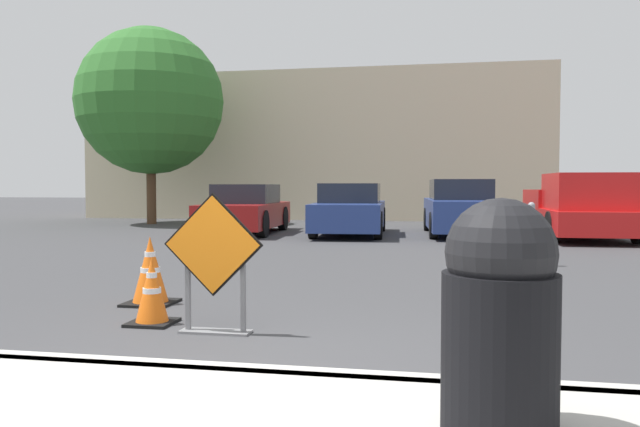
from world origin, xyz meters
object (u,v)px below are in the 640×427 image
traffic_cone_nearest (152,292)px  parked_car_second (350,211)px  pickup_truck (582,210)px  bollard_nearest (531,232)px  parked_car_third (460,209)px  road_closed_sign (213,259)px  traffic_cone_second (150,271)px  trash_bin (500,315)px  parked_car_nearest (246,210)px

traffic_cone_nearest → parked_car_second: size_ratio=0.14×
pickup_truck → bollard_nearest: (-2.00, -5.60, -0.17)m
parked_car_third → traffic_cone_nearest: bearing=70.5°
traffic_cone_nearest → parked_car_third: bearing=74.3°
bollard_nearest → road_closed_sign: bearing=-122.6°
traffic_cone_second → parked_car_second: size_ratio=0.17×
traffic_cone_second → trash_bin: 4.79m
traffic_cone_second → bollard_nearest: size_ratio=0.72×
parked_car_second → bollard_nearest: (3.79, -5.87, -0.10)m
traffic_cone_second → pickup_truck: 11.84m
traffic_cone_second → parked_car_nearest: 10.26m
traffic_cone_second → parked_car_second: bearing=85.3°
road_closed_sign → parked_car_third: (2.55, 11.83, 0.02)m
road_closed_sign → traffic_cone_nearest: road_closed_sign is taller
traffic_cone_second → trash_bin: bearing=-44.5°
traffic_cone_second → pickup_truck: pickup_truck is taller
parked_car_nearest → pickup_truck: 8.69m
trash_bin → bollard_nearest: (1.22, 7.56, -0.15)m
parked_car_nearest → parked_car_third: bearing=-177.3°
traffic_cone_nearest → traffic_cone_second: (-0.47, 0.93, 0.06)m
trash_bin → traffic_cone_nearest: bearing=140.5°
road_closed_sign → bollard_nearest: road_closed_sign is taller
parked_car_third → pickup_truck: size_ratio=0.93×
traffic_cone_second → pickup_truck: bearing=56.0°
traffic_cone_second → traffic_cone_nearest: bearing=-63.3°
trash_bin → traffic_cone_second: bearing=135.5°
trash_bin → parked_car_nearest: bearing=112.2°
parked_car_nearest → trash_bin: 14.47m
parked_car_second → bollard_nearest: bearing=119.6°
traffic_cone_nearest → parked_car_third: 12.02m
pickup_truck → trash_bin: 13.55m
parked_car_nearest → parked_car_second: 2.89m
parked_car_second → pickup_truck: pickup_truck is taller
parked_car_second → parked_car_third: size_ratio=0.94×
road_closed_sign → parked_car_second: bearing=91.8°
traffic_cone_nearest → traffic_cone_second: size_ratio=0.85×
traffic_cone_second → trash_bin: (3.41, -3.35, 0.33)m
parked_car_second → trash_bin: (2.58, -13.42, 0.06)m
traffic_cone_nearest → pickup_truck: size_ratio=0.12×
bollard_nearest → traffic_cone_second: bearing=-137.7°
road_closed_sign → parked_car_second: size_ratio=0.28×
traffic_cone_second → parked_car_third: parked_car_third is taller
pickup_truck → traffic_cone_nearest: bearing=58.8°
traffic_cone_nearest → parked_car_nearest: parked_car_nearest is taller
parked_car_third → bollard_nearest: bearing=94.2°
road_closed_sign → bollard_nearest: bearing=57.4°
traffic_cone_nearest → parked_car_nearest: bearing=102.9°
parked_car_nearest → bollard_nearest: size_ratio=4.18×
road_closed_sign → parked_car_nearest: 11.70m
road_closed_sign → trash_bin: 3.10m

